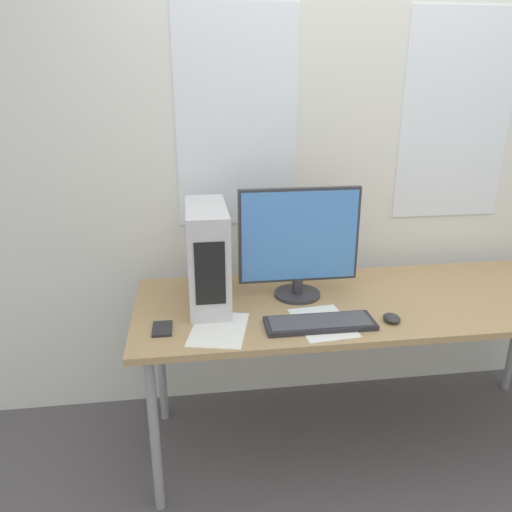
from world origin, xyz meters
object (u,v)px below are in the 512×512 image
Objects in this scene: monitor_main at (299,242)px; mouse at (392,318)px; keyboard at (320,323)px; pc_tower at (208,255)px; cell_phone at (162,329)px.

mouse is at bearing -42.48° from monitor_main.
monitor_main reaches higher than keyboard.
pc_tower reaches higher than cell_phone.
pc_tower is at bearing 157.72° from mouse.
keyboard is 0.62m from cell_phone.
keyboard is at bearing -84.79° from monitor_main.
monitor_main reaches higher than mouse.
keyboard is (0.03, -0.30, -0.25)m from monitor_main.
monitor_main is 0.39m from keyboard.
pc_tower is at bearing 51.29° from cell_phone.
monitor_main is at bearing 0.25° from pc_tower.
monitor_main reaches higher than cell_phone.
pc_tower reaches higher than mouse.
cell_phone is (-0.62, 0.05, -0.01)m from keyboard.
pc_tower is 0.56m from keyboard.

